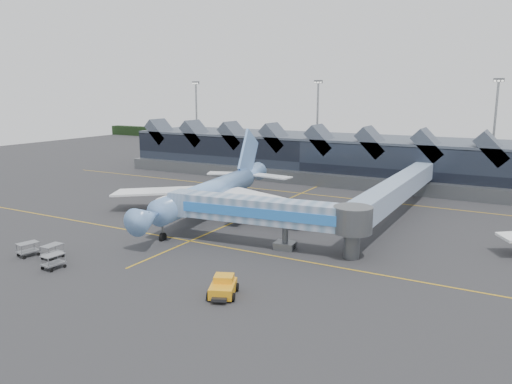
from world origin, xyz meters
The scene contains 10 objects.
ground centered at (0.00, 0.00, 0.00)m, with size 260.00×260.00×0.00m, color #2D2C2F.
taxi_stripes centered at (0.00, 10.00, 0.01)m, with size 120.00×60.00×0.01m.
tree_line_far centered at (0.00, 110.00, 2.00)m, with size 260.00×4.00×4.00m, color black.
terminal centered at (-5.07, 47.35, 4.88)m, with size 90.00×22.25×12.52m.
light_masts centered at (21.00, 62.80, 12.49)m, with size 132.40×42.56×22.45m.
main_airliner centered at (-5.37, 5.39, 3.85)m, with size 35.17×40.77×13.10m.
jet_bridge centered at (11.39, -5.14, 4.48)m, with size 26.77×6.56×6.37m.
fuel_truck centered at (-9.79, 6.86, 1.64)m, with size 5.35×8.46×2.92m.
pushback_tug centered at (13.54, -20.91, 0.83)m, with size 3.75×4.61×1.85m.
baggage_carts centered at (-10.16, -22.60, 0.92)m, with size 8.22×4.75×1.64m.
Camera 1 is at (38.52, -59.08, 19.49)m, focal length 35.00 mm.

